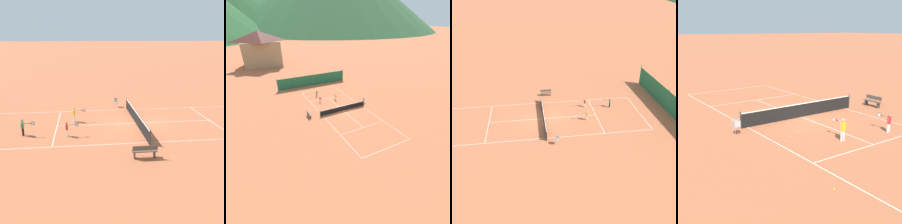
% 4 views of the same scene
% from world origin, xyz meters
% --- Properties ---
extents(ground_plane, '(600.00, 600.00, 0.00)m').
position_xyz_m(ground_plane, '(0.00, 0.00, 0.00)').
color(ground_plane, '#B7603D').
extents(court_line_markings, '(8.25, 23.85, 0.01)m').
position_xyz_m(court_line_markings, '(0.00, 0.00, 0.00)').
color(court_line_markings, white).
rests_on(court_line_markings, ground).
extents(tennis_net, '(9.18, 0.08, 1.06)m').
position_xyz_m(tennis_net, '(0.00, 0.00, 0.50)').
color(tennis_net, '#2D2D2D').
rests_on(tennis_net, ground).
extents(player_near_baseline, '(0.42, 1.05, 1.25)m').
position_xyz_m(player_near_baseline, '(0.97, 5.00, 0.73)').
color(player_near_baseline, white).
rests_on(player_near_baseline, ground).
extents(player_far_baseline, '(0.37, 0.97, 1.10)m').
position_xyz_m(player_far_baseline, '(-2.28, 5.44, 0.64)').
color(player_far_baseline, white).
rests_on(player_far_baseline, ground).
extents(tennis_ball_service_box, '(0.07, 0.07, 0.07)m').
position_xyz_m(tennis_ball_service_box, '(2.94, 2.94, 0.03)').
color(tennis_ball_service_box, '#CCE033').
rests_on(tennis_ball_service_box, ground).
extents(tennis_ball_far_corner, '(0.07, 0.07, 0.07)m').
position_xyz_m(tennis_ball_far_corner, '(-1.11, -5.28, 0.03)').
color(tennis_ball_far_corner, '#CCE033').
rests_on(tennis_ball_far_corner, ground).
extents(tennis_ball_alley_left, '(0.07, 0.07, 0.07)m').
position_xyz_m(tennis_ball_alley_left, '(4.96, 8.74, 0.03)').
color(tennis_ball_alley_left, '#CCE033').
rests_on(tennis_ball_alley_left, ground).
extents(tennis_ball_by_net_left, '(0.07, 0.07, 0.07)m').
position_xyz_m(tennis_ball_by_net_left, '(4.33, -1.81, 0.03)').
color(tennis_ball_by_net_left, '#CCE033').
rests_on(tennis_ball_by_net_left, ground).
extents(tennis_ball_alley_right, '(0.07, 0.07, 0.07)m').
position_xyz_m(tennis_ball_alley_right, '(-4.57, -2.87, 0.03)').
color(tennis_ball_alley_right, '#CCE033').
rests_on(tennis_ball_alley_right, ground).
extents(tennis_ball_near_corner, '(0.07, 0.07, 0.07)m').
position_xyz_m(tennis_ball_near_corner, '(-0.38, -4.64, 0.03)').
color(tennis_ball_near_corner, '#CCE033').
rests_on(tennis_ball_near_corner, ground).
extents(tennis_ball_mid_court, '(0.07, 0.07, 0.07)m').
position_xyz_m(tennis_ball_mid_court, '(0.43, -0.52, 0.03)').
color(tennis_ball_mid_court, '#CCE033').
rests_on(tennis_ball_mid_court, ground).
extents(tennis_ball_by_net_right, '(0.07, 0.07, 0.07)m').
position_xyz_m(tennis_ball_by_net_right, '(2.07, 2.60, 0.03)').
color(tennis_ball_by_net_right, '#CCE033').
rests_on(tennis_ball_by_net_right, ground).
extents(ball_hopper, '(0.36, 0.36, 0.89)m').
position_xyz_m(ball_hopper, '(5.30, 1.02, 0.66)').
color(ball_hopper, '#B7B7BC').
rests_on(ball_hopper, ground).
extents(courtside_bench, '(0.36, 1.50, 0.84)m').
position_xyz_m(courtside_bench, '(-6.34, 0.79, 0.45)').
color(courtside_bench, '#51473D').
rests_on(courtside_bench, ground).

